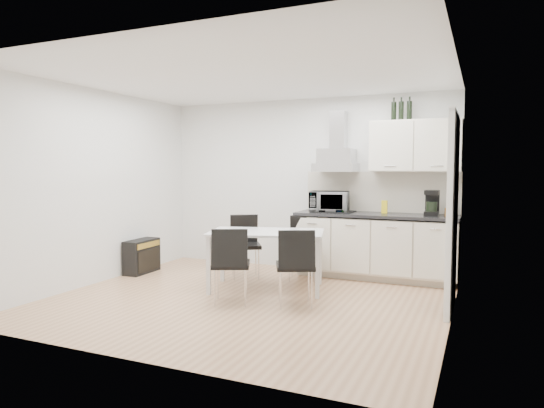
# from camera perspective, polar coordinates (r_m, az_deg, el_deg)

# --- Properties ---
(ground) EXTENTS (4.50, 4.50, 0.00)m
(ground) POSITION_cam_1_polar(r_m,az_deg,el_deg) (5.83, -2.88, -11.18)
(ground) COLOR tan
(ground) RESTS_ON ground
(wall_back) EXTENTS (4.50, 0.10, 2.60)m
(wall_back) POSITION_cam_1_polar(r_m,az_deg,el_deg) (7.47, 3.93, 2.30)
(wall_back) COLOR silver
(wall_back) RESTS_ON ground
(wall_front) EXTENTS (4.50, 0.10, 2.60)m
(wall_front) POSITION_cam_1_polar(r_m,az_deg,el_deg) (3.94, -16.00, 0.47)
(wall_front) COLOR silver
(wall_front) RESTS_ON ground
(wall_left) EXTENTS (0.10, 4.00, 2.60)m
(wall_left) POSITION_cam_1_polar(r_m,az_deg,el_deg) (6.93, -19.83, 1.92)
(wall_left) COLOR silver
(wall_left) RESTS_ON ground
(wall_right) EXTENTS (0.10, 4.00, 2.60)m
(wall_right) POSITION_cam_1_polar(r_m,az_deg,el_deg) (5.04, 20.61, 1.14)
(wall_right) COLOR silver
(wall_right) RESTS_ON ground
(ceiling) EXTENTS (4.50, 4.50, 0.00)m
(ceiling) POSITION_cam_1_polar(r_m,az_deg,el_deg) (5.72, -2.98, 14.82)
(ceiling) COLOR white
(ceiling) RESTS_ON wall_back
(doorway) EXTENTS (0.08, 1.04, 2.10)m
(doorway) POSITION_cam_1_polar(r_m,az_deg,el_deg) (5.61, 20.43, -1.13)
(doorway) COLOR white
(doorway) RESTS_ON ground
(kitchenette) EXTENTS (2.22, 0.64, 2.52)m
(kitchenette) POSITION_cam_1_polar(r_m,az_deg,el_deg) (6.93, 12.42, -1.82)
(kitchenette) COLOR beige
(kitchenette) RESTS_ON ground
(dining_table) EXTENTS (1.60, 1.17, 0.75)m
(dining_table) POSITION_cam_1_polar(r_m,az_deg,el_deg) (6.17, -0.65, -3.94)
(dining_table) COLOR white
(dining_table) RESTS_ON ground
(chair_far_left) EXTENTS (0.64, 0.66, 0.88)m
(chair_far_left) POSITION_cam_1_polar(r_m,az_deg,el_deg) (6.91, -3.16, -5.02)
(chair_far_left) COLOR black
(chair_far_left) RESTS_ON ground
(chair_far_right) EXTENTS (0.56, 0.60, 0.88)m
(chair_far_right) POSITION_cam_1_polar(r_m,az_deg,el_deg) (6.76, 3.67, -5.22)
(chair_far_right) COLOR black
(chair_far_right) RESTS_ON ground
(chair_near_left) EXTENTS (0.61, 0.64, 0.88)m
(chair_near_left) POSITION_cam_1_polar(r_m,az_deg,el_deg) (5.61, -4.85, -7.18)
(chair_near_left) COLOR black
(chair_near_left) RESTS_ON ground
(chair_near_right) EXTENTS (0.61, 0.64, 0.88)m
(chair_near_right) POSITION_cam_1_polar(r_m,az_deg,el_deg) (5.50, 2.75, -7.40)
(chair_near_right) COLOR black
(chair_near_right) RESTS_ON ground
(guitar_amp) EXTENTS (0.28, 0.60, 0.50)m
(guitar_amp) POSITION_cam_1_polar(r_m,az_deg,el_deg) (7.48, -15.08, -5.94)
(guitar_amp) COLOR black
(guitar_amp) RESTS_ON ground
(floor_speaker) EXTENTS (0.23, 0.21, 0.31)m
(floor_speaker) POSITION_cam_1_polar(r_m,az_deg,el_deg) (8.10, -6.10, -5.72)
(floor_speaker) COLOR black
(floor_speaker) RESTS_ON ground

